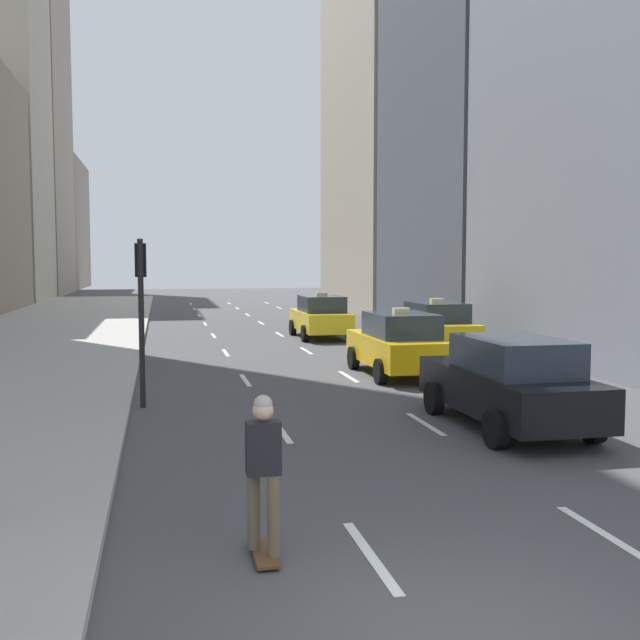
% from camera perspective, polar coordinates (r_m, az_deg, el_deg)
% --- Properties ---
extents(sidewalk_left, '(8.00, 66.00, 0.15)m').
position_cam_1_polar(sidewalk_left, '(32.92, -20.13, -1.09)').
color(sidewalk_left, '#ADAAA3').
rests_on(sidewalk_left, ground).
extents(lane_markings, '(5.72, 56.00, 0.01)m').
position_cam_1_polar(lane_markings, '(29.04, -2.18, -1.66)').
color(lane_markings, white).
rests_on(lane_markings, ground).
extents(taxi_lead, '(2.02, 4.40, 1.87)m').
position_cam_1_polar(taxi_lead, '(20.54, 6.01, -1.80)').
color(taxi_lead, yellow).
rests_on(taxi_lead, ground).
extents(taxi_second, '(2.02, 4.40, 1.87)m').
position_cam_1_polar(taxi_second, '(25.84, 8.71, -0.53)').
color(taxi_second, yellow).
rests_on(taxi_second, ground).
extents(taxi_third, '(2.02, 4.40, 1.87)m').
position_cam_1_polar(taxi_third, '(30.36, 0.04, 0.27)').
color(taxi_third, yellow).
rests_on(taxi_third, ground).
extents(sedan_black_near, '(2.02, 4.67, 1.73)m').
position_cam_1_polar(sedan_black_near, '(14.44, 14.20, -4.60)').
color(sedan_black_near, black).
rests_on(sedan_black_near, ground).
extents(skateboarder, '(0.36, 0.80, 1.75)m').
position_cam_1_polar(skateboarder, '(8.00, -4.34, -11.22)').
color(skateboarder, brown).
rests_on(skateboarder, ground).
extents(traffic_light_pole, '(0.24, 0.42, 3.60)m').
position_cam_1_polar(traffic_light_pole, '(16.39, -13.48, 1.87)').
color(traffic_light_pole, black).
rests_on(traffic_light_pole, ground).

